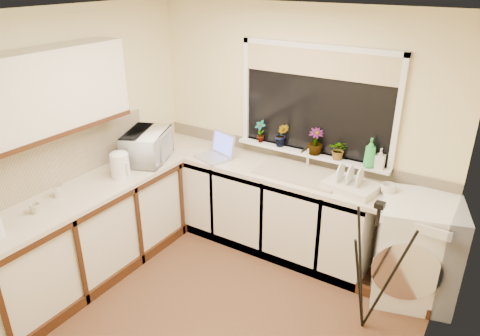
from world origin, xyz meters
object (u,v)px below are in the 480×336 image
steel_jar (59,191)px  plant_d (339,150)px  dish_rack (351,186)px  cup_left (35,208)px  cup_back (388,190)px  kettle (120,166)px  laptop (217,151)px  plant_b (282,135)px  washing_machine (416,250)px  soap_bottle_green (370,153)px  soap_bottle_clear (380,158)px  plant_c (316,142)px  tripod (371,268)px  microwave (147,146)px  plant_a (260,131)px

steel_jar → plant_d: size_ratio=0.58×
dish_rack → steel_jar: steel_jar is taller
cup_left → cup_back: bearing=38.2°
kettle → steel_jar: bearing=-105.6°
laptop → plant_d: (1.22, 0.28, 0.18)m
kettle → dish_rack: size_ratio=0.52×
steel_jar → plant_b: 2.18m
washing_machine → soap_bottle_green: bearing=142.8°
steel_jar → cup_left: bearing=-75.8°
soap_bottle_clear → plant_c: bearing=-179.0°
plant_b → soap_bottle_clear: bearing=0.1°
washing_machine → soap_bottle_clear: soap_bottle_clear is taller
dish_rack → cup_left: size_ratio=5.13×
tripod → microwave: (-2.42, 0.14, 0.47)m
tripod → soap_bottle_clear: bearing=89.9°
dish_rack → plant_d: size_ratio=2.30×
steel_jar → plant_a: 2.04m
kettle → soap_bottle_green: bearing=29.8°
plant_a → plant_c: 0.62m
laptop → steel_jar: laptop is taller
dish_rack → plant_b: bearing=172.2°
soap_bottle_green → plant_a: bearing=178.7°
tripod → steel_jar: (-2.52, -0.88, 0.37)m
tripod → soap_bottle_clear: soap_bottle_clear is taller
washing_machine → kettle: size_ratio=4.02×
microwave → plant_c: size_ratio=2.15×
plant_a → soap_bottle_green: 1.17m
plant_c → cup_back: bearing=-13.5°
plant_a → soap_bottle_green: size_ratio=0.85×
plant_b → cup_left: size_ratio=2.83×
washing_machine → laptop: (-2.08, -0.04, 0.50)m
dish_rack → microwave: 2.07m
plant_d → soap_bottle_green: bearing=-4.1°
steel_jar → soap_bottle_green: (2.18, 1.73, 0.23)m
soap_bottle_clear → steel_jar: bearing=-142.1°
washing_machine → plant_b: size_ratio=3.76×
laptop → plant_b: size_ratio=1.69×
kettle → steel_jar: kettle is taller
soap_bottle_clear → soap_bottle_green: bearing=-160.3°
washing_machine → kettle: 2.80m
cup_left → soap_bottle_green: bearing=43.8°
microwave → plant_b: 1.38m
plant_a → tripod: bearing=-30.2°
laptop → microwave: size_ratio=0.74×
laptop → tripod: 1.99m
cup_back → kettle: bearing=-156.4°
laptop → plant_b: (0.60, 0.29, 0.21)m
microwave → laptop: bearing=-74.4°
steel_jar → cup_back: steel_jar is taller
plant_b → plant_c: plant_c is taller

